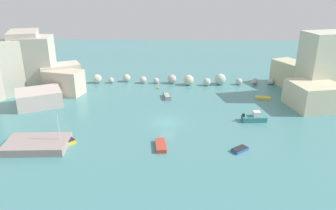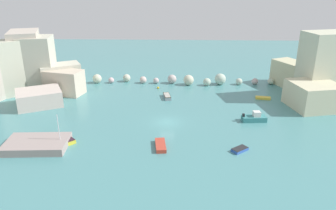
{
  "view_description": "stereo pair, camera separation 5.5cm",
  "coord_description": "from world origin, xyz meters",
  "px_view_note": "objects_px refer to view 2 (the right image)",
  "views": [
    {
      "loc": [
        1.85,
        -49.91,
        22.52
      ],
      "look_at": [
        0.0,
        5.5,
        1.0
      ],
      "focal_mm": 34.7,
      "sensor_mm": 36.0,
      "label": 1
    },
    {
      "loc": [
        1.9,
        -49.91,
        22.52
      ],
      "look_at": [
        0.0,
        5.5,
        1.0
      ],
      "focal_mm": 34.7,
      "sensor_mm": 36.0,
      "label": 2
    }
  ],
  "objects_px": {
    "moored_boat_4": "(61,144)",
    "moored_boat_3": "(263,98)",
    "channel_buoy": "(158,88)",
    "moored_boat_2": "(254,118)",
    "moored_boat_0": "(167,96)",
    "moored_boat_1": "(240,149)",
    "moored_boat_5": "(161,145)",
    "stone_dock": "(37,144)"
  },
  "relations": [
    {
      "from": "stone_dock",
      "to": "moored_boat_5",
      "type": "bearing_deg",
      "value": 2.4
    },
    {
      "from": "moored_boat_1",
      "to": "moored_boat_2",
      "type": "height_order",
      "value": "moored_boat_2"
    },
    {
      "from": "channel_buoy",
      "to": "moored_boat_4",
      "type": "relative_size",
      "value": 0.09
    },
    {
      "from": "moored_boat_3",
      "to": "moored_boat_4",
      "type": "relative_size",
      "value": 0.63
    },
    {
      "from": "stone_dock",
      "to": "channel_buoy",
      "type": "xyz_separation_m",
      "value": [
        15.65,
        27.42,
        -0.32
      ]
    },
    {
      "from": "moored_boat_2",
      "to": "stone_dock",
      "type": "bearing_deg",
      "value": -167.42
    },
    {
      "from": "channel_buoy",
      "to": "moored_boat_1",
      "type": "relative_size",
      "value": 0.18
    },
    {
      "from": "channel_buoy",
      "to": "moored_boat_3",
      "type": "distance_m",
      "value": 22.32
    },
    {
      "from": "moored_boat_2",
      "to": "moored_boat_4",
      "type": "relative_size",
      "value": 0.85
    },
    {
      "from": "moored_boat_0",
      "to": "moored_boat_3",
      "type": "distance_m",
      "value": 19.38
    },
    {
      "from": "moored_boat_0",
      "to": "moored_boat_3",
      "type": "height_order",
      "value": "moored_boat_0"
    },
    {
      "from": "moored_boat_1",
      "to": "moored_boat_4",
      "type": "height_order",
      "value": "moored_boat_4"
    },
    {
      "from": "channel_buoy",
      "to": "moored_boat_3",
      "type": "relative_size",
      "value": 0.15
    },
    {
      "from": "moored_boat_0",
      "to": "moored_boat_4",
      "type": "relative_size",
      "value": 0.75
    },
    {
      "from": "moored_boat_1",
      "to": "moored_boat_4",
      "type": "bearing_deg",
      "value": -39.4
    },
    {
      "from": "stone_dock",
      "to": "moored_boat_2",
      "type": "bearing_deg",
      "value": 17.64
    },
    {
      "from": "stone_dock",
      "to": "moored_boat_0",
      "type": "xyz_separation_m",
      "value": [
        17.83,
        21.51,
        -0.2
      ]
    },
    {
      "from": "channel_buoy",
      "to": "moored_boat_2",
      "type": "relative_size",
      "value": 0.11
    },
    {
      "from": "channel_buoy",
      "to": "moored_boat_5",
      "type": "relative_size",
      "value": 0.12
    },
    {
      "from": "moored_boat_1",
      "to": "moored_boat_5",
      "type": "relative_size",
      "value": 0.66
    },
    {
      "from": "moored_boat_4",
      "to": "channel_buoy",
      "type": "bearing_deg",
      "value": -159.46
    },
    {
      "from": "channel_buoy",
      "to": "moored_boat_4",
      "type": "height_order",
      "value": "moored_boat_4"
    },
    {
      "from": "moored_boat_1",
      "to": "moored_boat_0",
      "type": "bearing_deg",
      "value": -100.97
    },
    {
      "from": "moored_boat_0",
      "to": "moored_boat_5",
      "type": "height_order",
      "value": "moored_boat_0"
    },
    {
      "from": "moored_boat_0",
      "to": "moored_boat_3",
      "type": "xyz_separation_m",
      "value": [
        19.37,
        0.11,
        -0.14
      ]
    },
    {
      "from": "moored_boat_2",
      "to": "moored_boat_5",
      "type": "height_order",
      "value": "moored_boat_2"
    },
    {
      "from": "moored_boat_3",
      "to": "moored_boat_4",
      "type": "distance_m",
      "value": 39.97
    },
    {
      "from": "stone_dock",
      "to": "moored_boat_4",
      "type": "xyz_separation_m",
      "value": [
        3.21,
        0.59,
        -0.21
      ]
    },
    {
      "from": "moored_boat_3",
      "to": "moored_boat_5",
      "type": "distance_m",
      "value": 28.6
    },
    {
      "from": "moored_boat_3",
      "to": "channel_buoy",
      "type": "bearing_deg",
      "value": -4.95
    },
    {
      "from": "moored_boat_0",
      "to": "moored_boat_1",
      "type": "bearing_deg",
      "value": -163.61
    },
    {
      "from": "moored_boat_2",
      "to": "moored_boat_4",
      "type": "bearing_deg",
      "value": -166.68
    },
    {
      "from": "moored_boat_4",
      "to": "moored_boat_3",
      "type": "bearing_deg",
      "value": 167.16
    },
    {
      "from": "stone_dock",
      "to": "moored_boat_3",
      "type": "xyz_separation_m",
      "value": [
        37.2,
        21.62,
        -0.34
      ]
    },
    {
      "from": "moored_boat_2",
      "to": "moored_boat_3",
      "type": "distance_m",
      "value": 11.86
    },
    {
      "from": "stone_dock",
      "to": "moored_boat_0",
      "type": "relative_size",
      "value": 2.36
    },
    {
      "from": "moored_boat_1",
      "to": "moored_boat_2",
      "type": "relative_size",
      "value": 0.63
    },
    {
      "from": "channel_buoy",
      "to": "moored_boat_0",
      "type": "relative_size",
      "value": 0.13
    },
    {
      "from": "moored_boat_3",
      "to": "moored_boat_0",
      "type": "bearing_deg",
      "value": 10.43
    },
    {
      "from": "moored_boat_1",
      "to": "moored_boat_3",
      "type": "distance_m",
      "value": 23.14
    },
    {
      "from": "moored_boat_0",
      "to": "moored_boat_5",
      "type": "relative_size",
      "value": 0.93
    },
    {
      "from": "stone_dock",
      "to": "moored_boat_4",
      "type": "relative_size",
      "value": 1.76
    }
  ]
}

